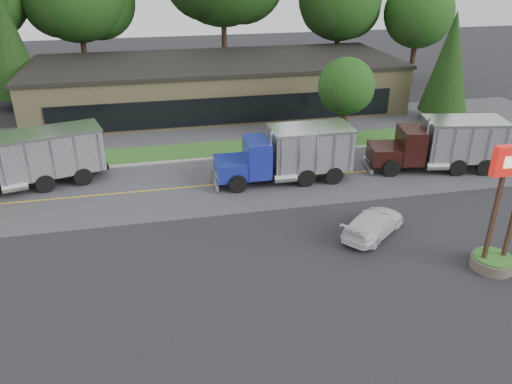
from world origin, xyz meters
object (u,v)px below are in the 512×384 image
bilo_sign (500,229)px  dump_truck_maroon (444,143)px  rally_car (373,223)px  dump_truck_red (25,160)px  dump_truck_blue (292,153)px

bilo_sign → dump_truck_maroon: (3.84, 10.90, -0.22)m
rally_car → bilo_sign: bearing=-172.7°
dump_truck_red → dump_truck_blue: bearing=156.8°
bilo_sign → rally_car: (-4.07, 3.94, -1.39)m
dump_truck_red → dump_truck_blue: same height
bilo_sign → dump_truck_red: size_ratio=0.56×
dump_truck_red → rally_car: 20.51m
rally_car → dump_truck_maroon: bearing=-87.2°
dump_truck_blue → rally_car: (2.24, -7.37, -1.18)m
bilo_sign → dump_truck_maroon: size_ratio=0.68×
dump_truck_blue → rally_car: dump_truck_blue is taller
dump_truck_red → dump_truck_blue: size_ratio=1.24×
dump_truck_maroon → rally_car: 10.60m
dump_truck_maroon → dump_truck_red: bearing=5.0°
dump_truck_maroon → rally_car: size_ratio=2.02×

